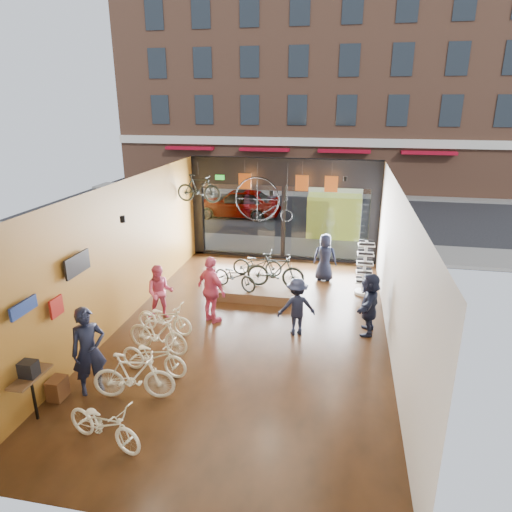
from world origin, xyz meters
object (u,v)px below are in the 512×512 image
(penny_farthing, at_px, (266,201))
(floor_bike_2, at_px, (154,356))
(display_bike_right, at_px, (257,263))
(customer_3, at_px, (297,307))
(customer_4, at_px, (325,257))
(display_bike_mid, at_px, (275,271))
(display_platform, at_px, (258,288))
(customer_2, at_px, (212,290))
(street_car, at_px, (238,203))
(floor_bike_3, at_px, (158,333))
(floor_bike_4, at_px, (165,318))
(box_truck, at_px, (336,198))
(customer_5, at_px, (369,304))
(sunglasses_rack, at_px, (365,268))
(floor_bike_0, at_px, (104,423))
(floor_bike_1, at_px, (134,376))
(customer_1, at_px, (160,292))
(display_bike_left, at_px, (235,276))
(customer_0, at_px, (89,351))
(hung_bike, at_px, (199,188))

(penny_farthing, bearing_deg, floor_bike_2, -100.50)
(display_bike_right, xyz_separation_m, customer_3, (1.63, -3.12, 0.04))
(customer_4, bearing_deg, display_bike_mid, 55.02)
(display_platform, relative_size, customer_2, 1.29)
(street_car, bearing_deg, floor_bike_3, 5.17)
(customer_2, relative_size, penny_farthing, 0.96)
(floor_bike_4, relative_size, customer_4, 0.98)
(box_truck, distance_m, customer_5, 10.63)
(street_car, height_order, display_bike_right, street_car)
(box_truck, height_order, customer_3, box_truck)
(box_truck, distance_m, display_platform, 8.88)
(display_bike_mid, bearing_deg, sunglasses_rack, -74.03)
(floor_bike_0, height_order, sunglasses_rack, sunglasses_rack)
(customer_4, bearing_deg, floor_bike_1, 70.28)
(floor_bike_1, height_order, floor_bike_2, floor_bike_1)
(customer_5, bearing_deg, customer_1, -80.39)
(floor_bike_4, relative_size, sunglasses_rack, 0.91)
(display_bike_mid, relative_size, customer_5, 1.07)
(display_bike_left, height_order, customer_4, customer_4)
(floor_bike_3, height_order, customer_5, customer_5)
(floor_bike_3, height_order, customer_3, customer_3)
(floor_bike_2, bearing_deg, customer_2, -3.18)
(display_bike_right, bearing_deg, floor_bike_4, 153.52)
(penny_farthing, bearing_deg, customer_2, -99.71)
(customer_1, bearing_deg, display_bike_left, 29.34)
(floor_bike_2, height_order, penny_farthing, penny_farthing)
(display_platform, bearing_deg, display_bike_mid, -13.38)
(floor_bike_0, height_order, customer_5, customer_5)
(customer_3, height_order, penny_farthing, penny_farthing)
(customer_0, distance_m, customer_5, 6.80)
(customer_4, bearing_deg, penny_farthing, -11.04)
(floor_bike_0, height_order, customer_1, customer_1)
(customer_1, bearing_deg, floor_bike_3, -87.21)
(street_car, bearing_deg, customer_5, 28.23)
(display_bike_right, bearing_deg, customer_2, 164.82)
(display_bike_left, height_order, customer_5, customer_5)
(box_truck, distance_m, floor_bike_3, 13.09)
(display_platform, xyz_separation_m, customer_2, (-0.86, -2.16, 0.78))
(floor_bike_0, height_order, customer_3, customer_3)
(floor_bike_3, relative_size, display_bike_right, 1.01)
(display_bike_mid, bearing_deg, display_platform, 77.54)
(floor_bike_2, height_order, floor_bike_4, floor_bike_2)
(display_bike_mid, bearing_deg, customer_4, -39.59)
(customer_3, relative_size, hung_bike, 0.97)
(display_bike_right, relative_size, customer_1, 1.04)
(customer_1, distance_m, penny_farthing, 5.21)
(street_car, height_order, display_bike_mid, street_car)
(customer_4, bearing_deg, display_bike_left, 43.05)
(customer_0, distance_m, customer_1, 3.46)
(floor_bike_2, distance_m, customer_4, 7.22)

